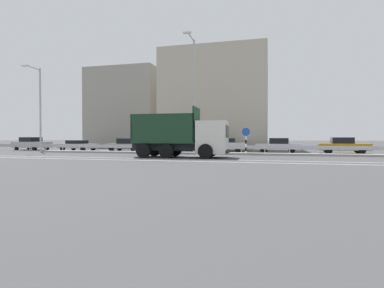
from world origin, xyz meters
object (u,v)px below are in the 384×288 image
(parked_car_0, at_px, (32,144))
(parked_car_6, at_px, (343,145))
(median_road_sign, at_px, (246,140))
(parked_car_3, at_px, (177,145))
(street_lamp_0, at_px, (39,105))
(parked_car_4, at_px, (225,145))
(dump_truck, at_px, (193,139))
(street_lamp_1, at_px, (194,91))
(parked_car_2, at_px, (127,145))
(parked_car_5, at_px, (278,145))
(church_tower, at_px, (183,112))
(parked_car_1, at_px, (78,145))

(parked_car_0, distance_m, parked_car_6, 34.22)
(median_road_sign, xyz_separation_m, parked_car_3, (-7.58, 4.62, -0.54))
(street_lamp_0, distance_m, parked_car_4, 19.29)
(parked_car_3, bearing_deg, street_lamp_0, 113.69)
(dump_truck, bearing_deg, street_lamp_1, -169.08)
(median_road_sign, xyz_separation_m, parked_car_0, (-25.62, 3.92, -0.49))
(dump_truck, height_order, street_lamp_0, street_lamp_0)
(parked_car_4, bearing_deg, parked_car_0, 86.71)
(median_road_sign, xyz_separation_m, parked_car_2, (-13.42, 4.44, -0.56))
(street_lamp_0, bearing_deg, median_road_sign, 0.95)
(parked_car_5, bearing_deg, parked_car_3, 92.40)
(dump_truck, height_order, parked_car_2, dump_truck)
(parked_car_5, relative_size, parked_car_6, 0.96)
(parked_car_5, bearing_deg, median_road_sign, 151.18)
(parked_car_3, height_order, church_tower, church_tower)
(street_lamp_1, distance_m, parked_car_4, 7.00)
(dump_truck, height_order, church_tower, church_tower)
(parked_car_6, bearing_deg, median_road_sign, -59.08)
(church_tower, bearing_deg, median_road_sign, -60.93)
(median_road_sign, bearing_deg, church_tower, 119.07)
(parked_car_1, height_order, parked_car_5, parked_car_5)
(church_tower, bearing_deg, parked_car_6, -39.18)
(dump_truck, height_order, median_road_sign, dump_truck)
(street_lamp_1, relative_size, parked_car_4, 2.20)
(parked_car_2, bearing_deg, street_lamp_0, 124.89)
(parked_car_3, bearing_deg, parked_car_0, 95.21)
(street_lamp_1, height_order, parked_car_4, street_lamp_1)
(street_lamp_1, xyz_separation_m, parked_car_4, (2.14, 4.49, -4.92))
(parked_car_1, bearing_deg, parked_car_3, 98.31)
(dump_truck, distance_m, parked_car_1, 17.81)
(parked_car_1, height_order, parked_car_4, parked_car_4)
(street_lamp_0, distance_m, church_tower, 23.21)
(parked_car_1, relative_size, parked_car_2, 1.05)
(parked_car_0, height_order, parked_car_6, parked_car_0)
(street_lamp_0, bearing_deg, parked_car_4, 14.48)
(street_lamp_1, relative_size, parked_car_6, 2.29)
(dump_truck, relative_size, street_lamp_1, 0.71)
(street_lamp_1, height_order, church_tower, church_tower)
(dump_truck, height_order, parked_car_1, dump_truck)
(median_road_sign, distance_m, parked_car_0, 25.92)
(parked_car_3, distance_m, parked_car_5, 10.37)
(street_lamp_0, distance_m, parked_car_5, 24.27)
(street_lamp_0, height_order, street_lamp_1, street_lamp_1)
(dump_truck, xyz_separation_m, parked_car_6, (12.15, 9.00, -0.61))
(parked_car_3, bearing_deg, median_road_sign, -118.42)
(dump_truck, distance_m, parked_car_5, 10.78)
(parked_car_6, bearing_deg, street_lamp_0, -77.27)
(parked_car_4, xyz_separation_m, church_tower, (-9.23, 16.64, 4.99))
(church_tower, bearing_deg, dump_truck, -72.34)
(median_road_sign, distance_m, parked_car_4, 5.04)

